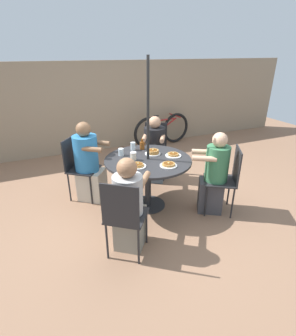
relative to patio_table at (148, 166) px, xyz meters
The scene contains 21 objects.
ground_plane 0.64m from the patio_table, ahead, with size 12.00×12.00×0.00m, color #8C664C.
back_fence 2.71m from the patio_table, 90.00° to the left, with size 10.00×0.06×1.93m, color gray.
patio_table is the anchor object (origin of this frame).
umbrella_pole 0.40m from the patio_table, ahead, with size 0.04×0.04×2.07m, color black.
patio_chair_north 1.09m from the patio_table, 126.50° to the right, with size 0.58×0.58×0.95m.
diner_north 0.92m from the patio_table, 126.50° to the right, with size 0.55×0.59×1.13m.
patio_chair_east 1.09m from the patio_table, 30.95° to the right, with size 0.57×0.57×0.95m.
diner_east 0.92m from the patio_table, 30.95° to the right, with size 0.55×0.50×1.16m.
patio_chair_south 1.09m from the patio_table, 60.00° to the left, with size 0.57×0.57×0.95m.
diner_south 0.92m from the patio_table, 60.00° to the left, with size 0.55×0.59×1.12m.
patio_chair_west 1.09m from the patio_table, 142.97° to the left, with size 0.58×0.58×0.95m.
diner_west 0.92m from the patio_table, 142.97° to the left, with size 0.57×0.55×1.21m.
pancake_plate_a 0.40m from the patio_table, ahead, with size 0.23×0.23×0.05m.
pancake_plate_b 0.38m from the patio_table, 65.31° to the right, with size 0.23×0.23×0.05m.
pancake_plate_c 0.24m from the patio_table, 46.08° to the left, with size 0.23×0.23×0.07m.
pancake_plate_d 0.32m from the patio_table, 140.66° to the right, with size 0.23×0.23×0.05m.
syrup_bottle 0.44m from the patio_table, 79.35° to the left, with size 0.10×0.07×0.16m.
coffee_cup 0.26m from the patio_table, 168.55° to the left, with size 0.08×0.08×0.11m.
drinking_glass_a 0.45m from the patio_table, 99.23° to the left, with size 0.07×0.07×0.12m, color silver.
drinking_glass_b 0.44m from the patio_table, 137.32° to the left, with size 0.08×0.08×0.10m, color silver.
bicycle 2.76m from the patio_table, 59.70° to the left, with size 1.53×0.44×0.75m.
Camera 1 is at (-1.32, -3.09, 2.12)m, focal length 28.00 mm.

